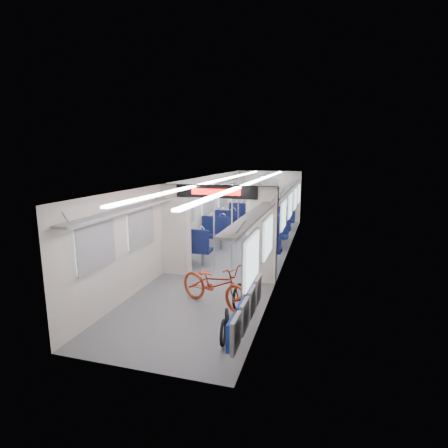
% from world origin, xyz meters
% --- Properties ---
extents(carriage, '(12.00, 12.02, 2.31)m').
position_xyz_m(carriage, '(0.00, -0.27, 1.50)').
color(carriage, '#515456').
rests_on(carriage, ground).
extents(bicycle, '(1.85, 1.26, 0.92)m').
position_xyz_m(bicycle, '(0.45, -3.64, 0.46)').
color(bicycle, '#9F3317').
rests_on(bicycle, ground).
extents(flip_bench, '(0.12, 2.08, 0.49)m').
position_xyz_m(flip_bench, '(1.35, -4.82, 0.58)').
color(flip_bench, gray).
rests_on(flip_bench, carriage).
extents(bike_hoop_a, '(0.10, 0.44, 0.44)m').
position_xyz_m(bike_hoop_a, '(1.02, -5.03, 0.20)').
color(bike_hoop_a, black).
rests_on(bike_hoop_a, ground).
extents(bike_hoop_b, '(0.20, 0.46, 0.47)m').
position_xyz_m(bike_hoop_b, '(0.99, -4.69, 0.21)').
color(bike_hoop_b, black).
rests_on(bike_hoop_b, ground).
extents(bike_hoop_c, '(0.12, 0.52, 0.52)m').
position_xyz_m(bike_hoop_c, '(0.92, -3.64, 0.24)').
color(bike_hoop_c, black).
rests_on(bike_hoop_c, ground).
extents(seat_bay_near_left, '(0.94, 2.19, 1.14)m').
position_xyz_m(seat_bay_near_left, '(-0.93, -0.23, 0.56)').
color(seat_bay_near_left, '#0E1540').
rests_on(seat_bay_near_left, ground).
extents(seat_bay_near_right, '(0.94, 2.20, 1.14)m').
position_xyz_m(seat_bay_near_right, '(0.94, 0.32, 0.56)').
color(seat_bay_near_right, '#0E1540').
rests_on(seat_bay_near_right, ground).
extents(seat_bay_far_left, '(0.93, 2.16, 1.13)m').
position_xyz_m(seat_bay_far_left, '(-0.94, 3.25, 0.55)').
color(seat_bay_far_left, '#0E1540').
rests_on(seat_bay_far_left, ground).
extents(seat_bay_far_right, '(0.89, 1.97, 1.07)m').
position_xyz_m(seat_bay_far_right, '(0.93, 3.23, 0.53)').
color(seat_bay_far_right, '#0E1540').
rests_on(seat_bay_far_right, ground).
extents(stanchion_near_left, '(0.04, 0.04, 2.30)m').
position_xyz_m(stanchion_near_left, '(-0.26, -1.49, 1.15)').
color(stanchion_near_left, silver).
rests_on(stanchion_near_left, ground).
extents(stanchion_near_right, '(0.04, 0.04, 2.30)m').
position_xyz_m(stanchion_near_right, '(0.28, -1.69, 1.15)').
color(stanchion_near_right, silver).
rests_on(stanchion_near_right, ground).
extents(stanchion_far_left, '(0.04, 0.04, 2.30)m').
position_xyz_m(stanchion_far_left, '(-0.38, 1.67, 1.15)').
color(stanchion_far_left, silver).
rests_on(stanchion_far_left, ground).
extents(stanchion_far_right, '(0.04, 0.04, 2.30)m').
position_xyz_m(stanchion_far_right, '(0.40, 1.78, 1.15)').
color(stanchion_far_right, silver).
rests_on(stanchion_far_right, ground).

